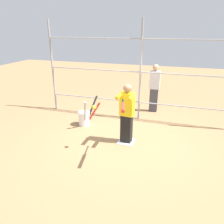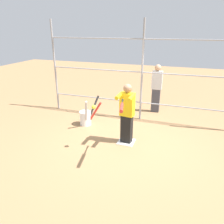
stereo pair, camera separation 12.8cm
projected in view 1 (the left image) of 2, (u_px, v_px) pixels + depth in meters
The scene contains 8 objects.
ground_plane at pixel (126, 142), 5.53m from camera, with size 24.00×24.00×0.00m, color #9E754C.
home_plate at pixel (126, 141), 5.53m from camera, with size 0.40×0.40×0.02m.
fence_backstop at pixel (140, 72), 6.42m from camera, with size 5.97×0.06×2.96m.
batter at pixel (127, 112), 5.22m from camera, with size 0.38×0.54×1.50m.
baseball_bat_swinging at pixel (123, 106), 4.19m from camera, with size 0.28×0.90×0.14m.
softball_in_flight at pixel (94, 107), 4.77m from camera, with size 0.10×0.10×0.10m.
bat_bucket at pixel (85, 117), 6.41m from camera, with size 0.68×0.96×0.86m.
bystander_behind_fence at pixel (154, 88), 7.26m from camera, with size 0.33×0.21×1.61m.
Camera 1 is at (-1.12, 4.76, 2.71)m, focal length 35.00 mm.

